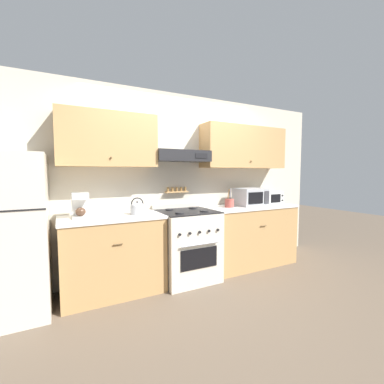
{
  "coord_description": "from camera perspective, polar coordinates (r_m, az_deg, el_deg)",
  "views": [
    {
      "loc": [
        -1.5,
        -2.75,
        1.44
      ],
      "look_at": [
        0.07,
        0.27,
        1.17
      ],
      "focal_mm": 24.0,
      "sensor_mm": 36.0,
      "label": 1
    }
  ],
  "objects": [
    {
      "name": "ground_plane",
      "position": [
        3.45,
        1.04,
        -20.24
      ],
      "size": [
        16.0,
        16.0,
        0.0
      ],
      "primitive_type": "plane",
      "color": "brown"
    },
    {
      "name": "wall_back",
      "position": [
        3.7,
        -2.57,
        4.87
      ],
      "size": [
        5.2,
        0.46,
        2.55
      ],
      "color": "beige",
      "rests_on": "ground_plane"
    },
    {
      "name": "counter_left",
      "position": [
        3.27,
        -17.16,
        -13.09
      ],
      "size": [
        1.17,
        0.65,
        0.92
      ],
      "color": "tan",
      "rests_on": "ground_plane"
    },
    {
      "name": "counter_right",
      "position": [
        4.15,
        12.47,
        -9.28
      ],
      "size": [
        1.46,
        0.65,
        0.92
      ],
      "color": "tan",
      "rests_on": "ground_plane"
    },
    {
      "name": "stove_range",
      "position": [
        3.52,
        -1.2,
        -11.63
      ],
      "size": [
        0.74,
        0.73,
        0.98
      ],
      "color": "beige",
      "rests_on": "ground_plane"
    },
    {
      "name": "refrigerator",
      "position": [
        3.13,
        -36.11,
        -7.97
      ],
      "size": [
        0.75,
        0.73,
        1.62
      ],
      "color": "beige",
      "rests_on": "ground_plane"
    },
    {
      "name": "tea_kettle",
      "position": [
        3.2,
        -12.02,
        -3.5
      ],
      "size": [
        0.23,
        0.18,
        0.21
      ],
      "color": "#B7B7BC",
      "rests_on": "counter_left"
    },
    {
      "name": "coffee_maker",
      "position": [
        3.11,
        -23.61,
        -2.73
      ],
      "size": [
        0.17,
        0.21,
        0.29
      ],
      "color": "white",
      "rests_on": "counter_left"
    },
    {
      "name": "microwave",
      "position": [
        4.06,
        12.89,
        -1.05
      ],
      "size": [
        0.45,
        0.36,
        0.27
      ],
      "color": "#ADAFB5",
      "rests_on": "counter_right"
    },
    {
      "name": "utensil_crock",
      "position": [
        3.8,
        8.31,
        -2.37
      ],
      "size": [
        0.13,
        0.13,
        0.28
      ],
      "color": "#B24C42",
      "rests_on": "counter_right"
    },
    {
      "name": "toaster_oven",
      "position": [
        4.32,
        17.06,
        -1.18
      ],
      "size": [
        0.3,
        0.28,
        0.21
      ],
      "color": "white",
      "rests_on": "counter_right"
    }
  ]
}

